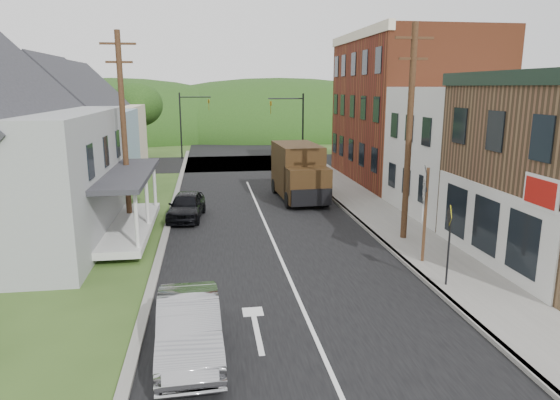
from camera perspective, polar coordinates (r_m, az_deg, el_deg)
name	(u,v)px	position (r m, az deg, el deg)	size (l,w,h in m)	color
ground	(289,277)	(17.65, 1.00, -8.82)	(120.00, 120.00, 0.00)	#2D4719
road	(259,209)	(27.11, -2.43, -1.08)	(9.00, 90.00, 0.02)	black
cross_road	(239,163)	(43.75, -4.75, 4.22)	(60.00, 9.00, 0.02)	black
sidewalk_right	(375,213)	(26.45, 10.85, -1.49)	(2.80, 55.00, 0.15)	slate
curb_right	(350,214)	(26.05, 8.05, -1.61)	(0.20, 55.00, 0.15)	slate
curb_left	(169,221)	(25.10, -12.57, -2.38)	(0.30, 55.00, 0.12)	slate
storefront_white	(483,152)	(27.69, 22.14, 5.12)	(8.00, 7.00, 6.50)	silver
storefront_red	(411,109)	(36.04, 14.72, 10.01)	(8.00, 12.00, 10.00)	brown
house_blue	(74,132)	(34.33, -22.52, 7.15)	(7.14, 8.16, 7.28)	#88A7B9
house_cream	(96,123)	(43.19, -20.33, 8.29)	(7.14, 8.16, 7.28)	beige
utility_pole_right	(409,133)	(21.43, 14.54, 7.46)	(1.60, 0.26, 9.00)	#472D19
utility_pole_left	(124,127)	(24.55, -17.44, 7.91)	(1.60, 0.26, 9.00)	#472D19
traffic_signal_right	(294,122)	(40.39, 1.65, 8.90)	(2.87, 0.20, 6.00)	black
traffic_signal_left	(188,118)	(46.79, -10.45, 9.24)	(2.87, 0.20, 6.00)	black
tree_left_d	(137,105)	(48.62, -16.08, 10.41)	(4.80, 4.80, 6.94)	#382616
forested_ridge	(226,134)	(71.53, -6.22, 7.52)	(90.00, 30.00, 16.00)	#19340F
silver_sedan	(189,327)	(12.87, -10.34, -14.14)	(1.52, 4.35, 1.43)	#9F9EA3
dark_sedan	(186,206)	(25.42, -10.64, -0.66)	(1.60, 3.99, 1.36)	black
delivery_van	(299,172)	(29.16, 2.19, 3.18)	(2.63, 5.87, 3.23)	black
route_sign_cluster	(425,201)	(18.92, 16.21, -0.14)	(0.84, 1.88, 3.52)	#472D19
warning_sign	(449,234)	(16.96, 18.75, -3.66)	(0.24, 0.73, 2.73)	black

